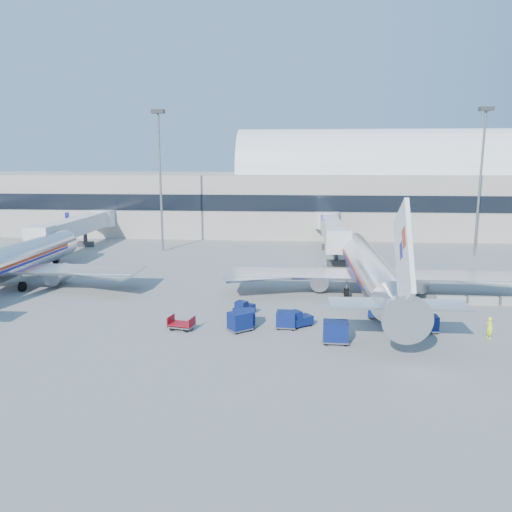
# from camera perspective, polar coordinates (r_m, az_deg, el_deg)

# --- Properties ---
(ground) EXTENTS (260.00, 260.00, 0.00)m
(ground) POSITION_cam_1_polar(r_m,az_deg,el_deg) (51.88, 2.47, -5.70)
(ground) COLOR gray
(ground) RESTS_ON ground
(terminal) EXTENTS (170.00, 28.15, 21.00)m
(terminal) POSITION_cam_1_polar(r_m,az_deg,el_deg) (106.98, -3.80, 7.01)
(terminal) COLOR #B2AA9E
(terminal) RESTS_ON ground
(airliner_main) EXTENTS (32.00, 37.26, 12.07)m
(airliner_main) POSITION_cam_1_polar(r_m,az_deg,el_deg) (56.11, 12.92, -1.60)
(airliner_main) COLOR silver
(airliner_main) RESTS_ON ground
(airliner_mid) EXTENTS (32.00, 37.26, 12.07)m
(airliner_mid) POSITION_cam_1_polar(r_m,az_deg,el_deg) (64.86, -26.89, -0.84)
(airliner_mid) COLOR silver
(airliner_mid) RESTS_ON ground
(jetbridge_near) EXTENTS (4.40, 27.50, 6.25)m
(jetbridge_near) POSITION_cam_1_polar(r_m,az_deg,el_deg) (81.44, 8.61, 3.13)
(jetbridge_near) COLOR silver
(jetbridge_near) RESTS_ON ground
(jetbridge_mid) EXTENTS (4.40, 27.50, 6.25)m
(jetbridge_mid) POSITION_cam_1_polar(r_m,az_deg,el_deg) (88.84, -19.57, 3.26)
(jetbridge_mid) COLOR silver
(jetbridge_mid) RESTS_ON ground
(mast_west) EXTENTS (2.00, 1.20, 22.60)m
(mast_west) POSITION_cam_1_polar(r_m,az_deg,el_deg) (82.55, -10.95, 10.72)
(mast_west) COLOR slate
(mast_west) RESTS_ON ground
(mast_east) EXTENTS (2.00, 1.20, 22.60)m
(mast_east) POSITION_cam_1_polar(r_m,az_deg,el_deg) (84.58, 24.42, 9.96)
(mast_east) COLOR slate
(mast_east) RESTS_ON ground
(barrier_near) EXTENTS (3.00, 0.55, 0.90)m
(barrier_near) POSITION_cam_1_polar(r_m,az_deg,el_deg) (56.10, 21.32, -4.70)
(barrier_near) COLOR #9E9E96
(barrier_near) RESTS_ON ground
(barrier_mid) EXTENTS (3.00, 0.55, 0.90)m
(barrier_mid) POSITION_cam_1_polar(r_m,az_deg,el_deg) (57.15, 24.49, -4.66)
(barrier_mid) COLOR #9E9E96
(barrier_mid) RESTS_ON ground
(tug_lead) EXTENTS (2.61, 2.38, 1.55)m
(tug_lead) POSITION_cam_1_polar(r_m,az_deg,el_deg) (45.51, 4.88, -7.21)
(tug_lead) COLOR #0A1750
(tug_lead) RESTS_ON ground
(tug_right) EXTENTS (2.62, 1.59, 1.61)m
(tug_right) POSITION_cam_1_polar(r_m,az_deg,el_deg) (49.03, 14.00, -6.13)
(tug_right) COLOR #0A1750
(tug_right) RESTS_ON ground
(tug_left) EXTENTS (2.12, 2.67, 1.56)m
(tug_left) POSITION_cam_1_polar(r_m,az_deg,el_deg) (48.39, -1.43, -6.05)
(tug_left) COLOR #0A1750
(tug_left) RESTS_ON ground
(cart_train_a) EXTENTS (1.88, 1.49, 1.57)m
(cart_train_a) POSITION_cam_1_polar(r_m,az_deg,el_deg) (44.96, 3.46, -7.24)
(cart_train_a) COLOR #0A1750
(cart_train_a) RESTS_ON ground
(cart_train_b) EXTENTS (2.03, 1.66, 1.63)m
(cart_train_b) POSITION_cam_1_polar(r_m,az_deg,el_deg) (45.28, -1.24, -7.05)
(cart_train_b) COLOR #0A1750
(cart_train_b) RESTS_ON ground
(cart_train_c) EXTENTS (2.45, 2.38, 1.72)m
(cart_train_c) POSITION_cam_1_polar(r_m,az_deg,el_deg) (44.22, -1.86, -7.43)
(cart_train_c) COLOR #0A1750
(cart_train_c) RESTS_ON ground
(cart_solo_near) EXTENTS (2.16, 1.67, 1.86)m
(cart_solo_near) POSITION_cam_1_polar(r_m,az_deg,el_deg) (41.87, 9.09, -8.54)
(cart_solo_near) COLOR #0A1750
(cart_solo_near) RESTS_ON ground
(cart_solo_far) EXTENTS (1.71, 1.31, 1.50)m
(cart_solo_far) POSITION_cam_1_polar(r_m,az_deg,el_deg) (46.46, 19.08, -7.28)
(cart_solo_far) COLOR #0A1750
(cart_solo_far) RESTS_ON ground
(cart_open_red) EXTENTS (2.43, 1.95, 0.58)m
(cart_open_red) POSITION_cam_1_polar(r_m,az_deg,el_deg) (45.20, -8.49, -7.81)
(cart_open_red) COLOR slate
(cart_open_red) RESTS_ON ground
(ramp_worker) EXTENTS (0.63, 0.79, 1.89)m
(ramp_worker) POSITION_cam_1_polar(r_m,az_deg,el_deg) (46.74, 25.13, -7.44)
(ramp_worker) COLOR #D6FF1A
(ramp_worker) RESTS_ON ground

